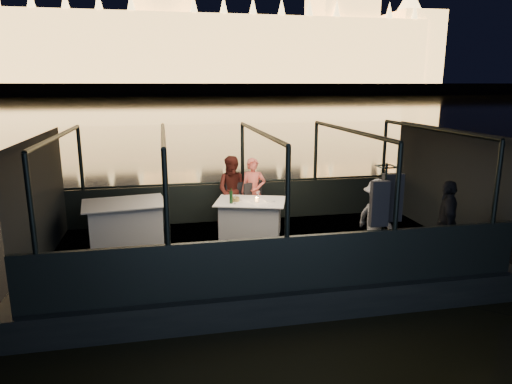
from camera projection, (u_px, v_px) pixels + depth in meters
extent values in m
plane|color=black|center=(172.00, 104.00, 85.54)|extent=(500.00, 500.00, 0.00)
cube|color=black|center=(260.00, 271.00, 9.24)|extent=(8.60, 4.40, 1.00)
cube|color=black|center=(260.00, 248.00, 9.13)|extent=(8.00, 4.00, 0.04)
cube|color=black|center=(243.00, 201.00, 10.93)|extent=(8.00, 0.08, 0.90)
cube|color=black|center=(287.00, 264.00, 7.11)|extent=(8.00, 0.08, 0.90)
cube|color=#423D33|center=(165.00, 90.00, 209.28)|extent=(400.00, 140.00, 6.00)
cube|color=white|center=(250.00, 218.00, 9.79)|extent=(1.70, 1.44, 0.77)
cube|color=white|center=(126.00, 225.00, 9.32)|extent=(1.77, 1.39, 0.86)
cube|color=black|center=(237.00, 207.00, 10.41)|extent=(0.48, 0.48, 0.97)
cube|color=black|center=(255.00, 209.00, 10.24)|extent=(0.61, 0.61, 1.01)
imported|color=#DD5E50|center=(253.00, 193.00, 10.43)|extent=(0.63, 0.49, 1.56)
imported|color=#421712|center=(233.00, 193.00, 10.48)|extent=(0.93, 0.82, 1.60)
imported|color=silver|center=(378.00, 215.00, 8.33)|extent=(0.82, 1.11, 1.53)
imported|color=black|center=(447.00, 218.00, 8.17)|extent=(0.78, 0.98, 1.54)
cylinder|color=#123316|center=(231.00, 196.00, 9.47)|extent=(0.09, 0.09, 0.32)
cylinder|color=olive|center=(235.00, 199.00, 9.68)|extent=(0.27, 0.27, 0.08)
cylinder|color=#FFA03F|center=(257.00, 200.00, 9.64)|extent=(0.06, 0.06, 0.09)
cylinder|color=silver|center=(270.00, 201.00, 9.68)|extent=(0.29, 0.29, 0.01)
cylinder|color=silver|center=(237.00, 200.00, 9.76)|extent=(0.29, 0.29, 0.01)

